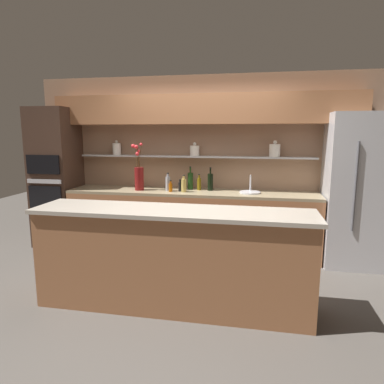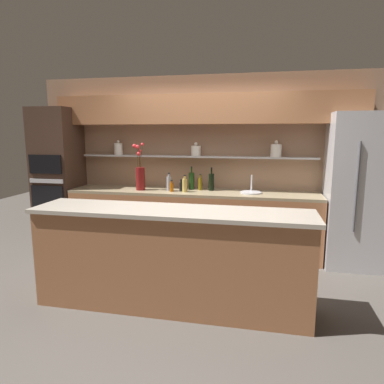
{
  "view_description": "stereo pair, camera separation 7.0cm",
  "coord_description": "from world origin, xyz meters",
  "px_view_note": "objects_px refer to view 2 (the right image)",
  "views": [
    {
      "loc": [
        0.81,
        -3.58,
        1.77
      ],
      "look_at": [
        0.04,
        0.42,
        1.05
      ],
      "focal_mm": 32.0,
      "sensor_mm": 36.0,
      "label": 1
    },
    {
      "loc": [
        0.88,
        -3.57,
        1.77
      ],
      "look_at": [
        0.04,
        0.42,
        1.05
      ],
      "focal_mm": 32.0,
      "sensor_mm": 36.0,
      "label": 2
    }
  ],
  "objects_px": {
    "bottle_sauce_1": "(181,186)",
    "bottle_wine_2": "(192,181)",
    "bottle_sauce_4": "(172,187)",
    "bottle_wine_5": "(211,182)",
    "bottle_spirit_6": "(169,183)",
    "refrigerator": "(362,191)",
    "sink_fixture": "(251,191)",
    "oven_tower": "(59,177)",
    "bottle_sauce_3": "(186,185)",
    "bottle_spirit_7": "(185,185)",
    "bottle_oil_0": "(200,184)",
    "flower_vase": "(140,175)"
  },
  "relations": [
    {
      "from": "bottle_sauce_1",
      "to": "bottle_oil_0",
      "type": "bearing_deg",
      "value": 34.28
    },
    {
      "from": "sink_fixture",
      "to": "bottle_spirit_6",
      "type": "height_order",
      "value": "bottle_spirit_6"
    },
    {
      "from": "bottle_sauce_1",
      "to": "bottle_wine_5",
      "type": "bearing_deg",
      "value": 20.79
    },
    {
      "from": "oven_tower",
      "to": "bottle_oil_0",
      "type": "distance_m",
      "value": 2.26
    },
    {
      "from": "bottle_oil_0",
      "to": "bottle_sauce_1",
      "type": "bearing_deg",
      "value": -145.72
    },
    {
      "from": "bottle_oil_0",
      "to": "bottle_spirit_6",
      "type": "height_order",
      "value": "bottle_spirit_6"
    },
    {
      "from": "bottle_wine_5",
      "to": "bottle_sauce_1",
      "type": "bearing_deg",
      "value": -159.21
    },
    {
      "from": "bottle_sauce_1",
      "to": "bottle_sauce_4",
      "type": "xyz_separation_m",
      "value": [
        -0.13,
        -0.06,
        -0.0
      ]
    },
    {
      "from": "refrigerator",
      "to": "bottle_sauce_3",
      "type": "bearing_deg",
      "value": 176.7
    },
    {
      "from": "bottle_spirit_6",
      "to": "oven_tower",
      "type": "bearing_deg",
      "value": 178.92
    },
    {
      "from": "sink_fixture",
      "to": "bottle_spirit_7",
      "type": "distance_m",
      "value": 0.95
    },
    {
      "from": "bottle_oil_0",
      "to": "bottle_wine_2",
      "type": "height_order",
      "value": "bottle_wine_2"
    },
    {
      "from": "bottle_wine_2",
      "to": "bottle_sauce_3",
      "type": "relative_size",
      "value": 1.97
    },
    {
      "from": "sink_fixture",
      "to": "bottle_wine_5",
      "type": "bearing_deg",
      "value": 170.22
    },
    {
      "from": "bottle_oil_0",
      "to": "bottle_sauce_3",
      "type": "distance_m",
      "value": 0.21
    },
    {
      "from": "refrigerator",
      "to": "bottle_spirit_6",
      "type": "bearing_deg",
      "value": 179.95
    },
    {
      "from": "bottle_sauce_4",
      "to": "bottle_spirit_6",
      "type": "xyz_separation_m",
      "value": [
        -0.06,
        0.07,
        0.04
      ]
    },
    {
      "from": "oven_tower",
      "to": "sink_fixture",
      "type": "bearing_deg",
      "value": 0.23
    },
    {
      "from": "refrigerator",
      "to": "bottle_sauce_4",
      "type": "xyz_separation_m",
      "value": [
        -2.56,
        -0.07,
        -0.02
      ]
    },
    {
      "from": "bottle_sauce_1",
      "to": "refrigerator",
      "type": "bearing_deg",
      "value": 0.23
    },
    {
      "from": "bottle_sauce_3",
      "to": "bottle_wine_5",
      "type": "relative_size",
      "value": 0.51
    },
    {
      "from": "bottle_sauce_1",
      "to": "bottle_sauce_3",
      "type": "distance_m",
      "value": 0.15
    },
    {
      "from": "bottle_sauce_3",
      "to": "bottle_spirit_7",
      "type": "height_order",
      "value": "bottle_spirit_7"
    },
    {
      "from": "bottle_sauce_1",
      "to": "bottle_spirit_6",
      "type": "height_order",
      "value": "bottle_spirit_6"
    },
    {
      "from": "bottle_sauce_1",
      "to": "bottle_wine_2",
      "type": "relative_size",
      "value": 0.51
    },
    {
      "from": "flower_vase",
      "to": "bottle_wine_2",
      "type": "xyz_separation_m",
      "value": [
        0.73,
        0.21,
        -0.09
      ]
    },
    {
      "from": "refrigerator",
      "to": "sink_fixture",
      "type": "height_order",
      "value": "refrigerator"
    },
    {
      "from": "bottle_sauce_3",
      "to": "bottle_spirit_7",
      "type": "distance_m",
      "value": 0.19
    },
    {
      "from": "refrigerator",
      "to": "bottle_sauce_1",
      "type": "height_order",
      "value": "refrigerator"
    },
    {
      "from": "sink_fixture",
      "to": "oven_tower",
      "type": "bearing_deg",
      "value": -179.77
    },
    {
      "from": "bottle_spirit_6",
      "to": "flower_vase",
      "type": "bearing_deg",
      "value": -177.37
    },
    {
      "from": "bottle_sauce_3",
      "to": "bottle_spirit_6",
      "type": "relative_size",
      "value": 0.66
    },
    {
      "from": "oven_tower",
      "to": "bottle_spirit_6",
      "type": "height_order",
      "value": "oven_tower"
    },
    {
      "from": "refrigerator",
      "to": "bottle_wine_5",
      "type": "xyz_separation_m",
      "value": [
        -2.02,
        0.15,
        0.04
      ]
    },
    {
      "from": "sink_fixture",
      "to": "bottle_sauce_4",
      "type": "bearing_deg",
      "value": -174.2
    },
    {
      "from": "flower_vase",
      "to": "bottle_spirit_6",
      "type": "bearing_deg",
      "value": 2.63
    },
    {
      "from": "refrigerator",
      "to": "sink_fixture",
      "type": "xyz_separation_m",
      "value": [
        -1.44,
        0.05,
        -0.06
      ]
    },
    {
      "from": "flower_vase",
      "to": "sink_fixture",
      "type": "xyz_separation_m",
      "value": [
        1.62,
        0.07,
        -0.2
      ]
    },
    {
      "from": "bottle_spirit_7",
      "to": "bottle_wine_2",
      "type": "bearing_deg",
      "value": 78.9
    },
    {
      "from": "bottle_wine_5",
      "to": "oven_tower",
      "type": "bearing_deg",
      "value": -177.34
    },
    {
      "from": "bottle_wine_2",
      "to": "bottle_sauce_3",
      "type": "xyz_separation_m",
      "value": [
        -0.07,
        -0.06,
        -0.06
      ]
    },
    {
      "from": "bottle_sauce_4",
      "to": "bottle_wine_5",
      "type": "xyz_separation_m",
      "value": [
        0.55,
        0.22,
        0.06
      ]
    },
    {
      "from": "bottle_wine_5",
      "to": "sink_fixture",
      "type": "bearing_deg",
      "value": -9.78
    },
    {
      "from": "sink_fixture",
      "to": "bottle_sauce_4",
      "type": "relative_size",
      "value": 1.76
    },
    {
      "from": "flower_vase",
      "to": "bottle_wine_2",
      "type": "relative_size",
      "value": 2.01
    },
    {
      "from": "oven_tower",
      "to": "bottle_wine_2",
      "type": "height_order",
      "value": "oven_tower"
    },
    {
      "from": "oven_tower",
      "to": "sink_fixture",
      "type": "distance_m",
      "value": 3.01
    },
    {
      "from": "bottle_oil_0",
      "to": "bottle_spirit_7",
      "type": "distance_m",
      "value": 0.28
    },
    {
      "from": "bottle_wine_2",
      "to": "bottle_spirit_7",
      "type": "bearing_deg",
      "value": -101.1
    },
    {
      "from": "bottle_spirit_6",
      "to": "bottle_sauce_4",
      "type": "bearing_deg",
      "value": -49.59
    }
  ]
}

